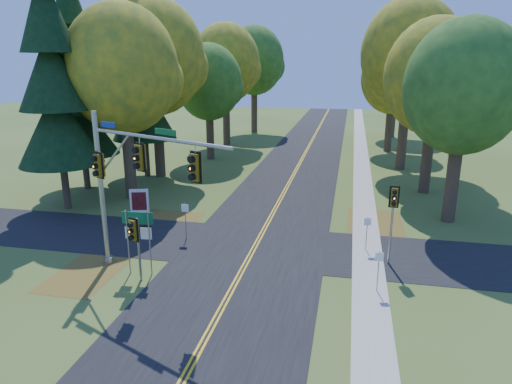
% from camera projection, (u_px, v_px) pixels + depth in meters
% --- Properties ---
extents(ground, '(160.00, 160.00, 0.00)m').
position_uv_depth(ground, '(248.00, 260.00, 24.02)').
color(ground, '#3D541D').
rests_on(ground, ground).
extents(road_main, '(8.00, 160.00, 0.02)m').
position_uv_depth(road_main, '(248.00, 260.00, 24.01)').
color(road_main, black).
rests_on(road_main, ground).
extents(road_cross, '(60.00, 6.00, 0.02)m').
position_uv_depth(road_cross, '(255.00, 246.00, 25.90)').
color(road_cross, black).
rests_on(road_cross, ground).
extents(centerline_left, '(0.10, 160.00, 0.01)m').
position_uv_depth(centerline_left, '(246.00, 260.00, 24.03)').
color(centerline_left, gold).
rests_on(centerline_left, road_main).
extents(centerline_right, '(0.10, 160.00, 0.01)m').
position_uv_depth(centerline_right, '(249.00, 260.00, 23.99)').
color(centerline_right, gold).
rests_on(centerline_right, road_main).
extents(sidewalk_east, '(1.60, 160.00, 0.06)m').
position_uv_depth(sidewalk_east, '(368.00, 270.00, 22.79)').
color(sidewalk_east, '#9E998E').
rests_on(sidewalk_east, ground).
extents(leaf_patch_w_near, '(4.00, 6.00, 0.00)m').
position_uv_depth(leaf_patch_w_near, '(162.00, 226.00, 29.06)').
color(leaf_patch_w_near, brown).
rests_on(leaf_patch_w_near, ground).
extents(leaf_patch_e, '(3.50, 8.00, 0.00)m').
position_uv_depth(leaf_patch_e, '(376.00, 230.00, 28.32)').
color(leaf_patch_e, brown).
rests_on(leaf_patch_e, ground).
extents(leaf_patch_w_far, '(3.00, 5.00, 0.00)m').
position_uv_depth(leaf_patch_w_far, '(87.00, 272.00, 22.67)').
color(leaf_patch_w_far, brown).
rests_on(leaf_patch_w_far, ground).
extents(tree_w_a, '(8.00, 8.00, 14.15)m').
position_uv_depth(tree_w_a, '(124.00, 70.00, 32.39)').
color(tree_w_a, '#38281C').
rests_on(tree_w_a, ground).
extents(tree_e_a, '(7.20, 7.20, 12.73)m').
position_uv_depth(tree_e_a, '(465.00, 88.00, 27.63)').
color(tree_e_a, '#38281C').
rests_on(tree_e_a, ground).
extents(tree_w_b, '(8.60, 8.60, 15.38)m').
position_uv_depth(tree_w_b, '(155.00, 58.00, 38.76)').
color(tree_w_b, '#38281C').
rests_on(tree_w_b, ground).
extents(tree_e_b, '(7.60, 7.60, 13.33)m').
position_uv_depth(tree_e_b, '(436.00, 78.00, 34.04)').
color(tree_e_b, '#38281C').
rests_on(tree_e_b, ground).
extents(tree_w_c, '(6.80, 6.80, 11.91)m').
position_uv_depth(tree_w_c, '(209.00, 83.00, 46.70)').
color(tree_w_c, '#38281C').
rests_on(tree_w_c, ground).
extents(tree_e_c, '(8.80, 8.80, 15.79)m').
position_uv_depth(tree_e_c, '(411.00, 54.00, 41.40)').
color(tree_e_c, '#38281C').
rests_on(tree_e_c, ground).
extents(tree_w_d, '(8.20, 8.20, 14.56)m').
position_uv_depth(tree_w_d, '(226.00, 64.00, 54.50)').
color(tree_w_d, '#38281C').
rests_on(tree_w_d, ground).
extents(tree_e_d, '(7.00, 7.00, 12.32)m').
position_uv_depth(tree_e_d, '(393.00, 78.00, 50.82)').
color(tree_e_d, '#38281C').
rests_on(tree_e_d, ground).
extents(tree_w_e, '(8.40, 8.40, 14.97)m').
position_uv_depth(tree_w_e, '(255.00, 61.00, 64.43)').
color(tree_w_e, '#38281C').
rests_on(tree_w_e, ground).
extents(tree_e_e, '(7.80, 7.80, 13.74)m').
position_uv_depth(tree_e_e, '(397.00, 68.00, 60.39)').
color(tree_e_e, '#38281C').
rests_on(tree_e_e, ground).
extents(pine_a, '(5.60, 5.60, 19.48)m').
position_uv_depth(pine_a, '(52.00, 76.00, 29.96)').
color(pine_a, '#38281C').
rests_on(pine_a, ground).
extents(pine_b, '(5.60, 5.60, 17.31)m').
position_uv_depth(pine_b, '(77.00, 87.00, 35.24)').
color(pine_b, '#38281C').
rests_on(pine_b, ground).
extents(pine_c, '(5.60, 5.60, 20.56)m').
position_uv_depth(pine_c, '(140.00, 66.00, 38.93)').
color(pine_c, '#38281C').
rests_on(pine_c, ground).
extents(traffic_mast, '(7.95, 3.75, 7.84)m').
position_uv_depth(traffic_mast, '(127.00, 175.00, 21.09)').
color(traffic_mast, '#96999E').
rests_on(traffic_mast, ground).
extents(east_signal_pole, '(0.49, 0.56, 4.22)m').
position_uv_depth(east_signal_pole, '(393.00, 206.00, 22.60)').
color(east_signal_pole, '#94979C').
rests_on(east_signal_pole, ground).
extents(ped_signal_pole, '(0.50, 0.59, 3.23)m').
position_uv_depth(ped_signal_pole, '(135.00, 235.00, 21.02)').
color(ped_signal_pole, gray).
rests_on(ped_signal_pole, ground).
extents(route_sign_cluster, '(1.53, 0.20, 3.29)m').
position_uv_depth(route_sign_cluster, '(138.00, 230.00, 21.89)').
color(route_sign_cluster, gray).
rests_on(route_sign_cluster, ground).
extents(info_kiosk, '(1.26, 0.54, 1.75)m').
position_uv_depth(info_kiosk, '(139.00, 202.00, 31.10)').
color(info_kiosk, white).
rests_on(info_kiosk, ground).
extents(reg_sign_e_north, '(0.37, 0.11, 1.97)m').
position_uv_depth(reg_sign_e_north, '(367.00, 228.00, 24.87)').
color(reg_sign_e_north, gray).
rests_on(reg_sign_e_north, ground).
extents(reg_sign_e_south, '(0.38, 0.09, 1.99)m').
position_uv_depth(reg_sign_e_south, '(379.00, 264.00, 20.39)').
color(reg_sign_e_south, gray).
rests_on(reg_sign_e_south, ground).
extents(reg_sign_w, '(0.42, 0.06, 2.22)m').
position_uv_depth(reg_sign_w, '(185.00, 215.00, 26.47)').
color(reg_sign_w, gray).
rests_on(reg_sign_w, ground).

